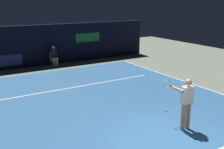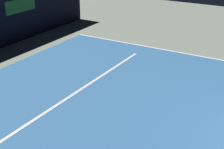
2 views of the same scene
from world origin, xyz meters
name	(u,v)px [view 2 (image 2 of 2)]	position (x,y,z in m)	size (l,w,h in m)	color
ground_plane	(134,105)	(0.00, 4.47, 0.00)	(30.13, 30.13, 0.00)	gray
court_surface	(134,104)	(0.00, 4.47, 0.01)	(10.05, 10.95, 0.01)	#336699
line_sideline_left	(189,54)	(4.97, 4.47, 0.01)	(0.10, 10.95, 0.01)	white
line_service	(80,90)	(0.00, 6.39, 0.01)	(7.84, 0.10, 0.01)	white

